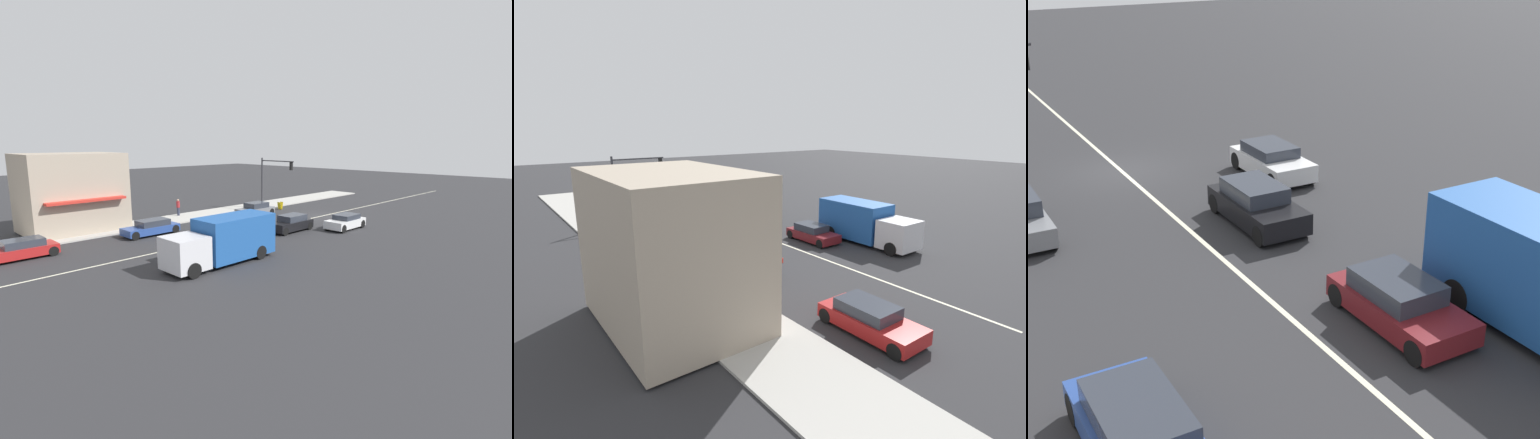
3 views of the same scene
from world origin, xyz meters
The scene contains 6 objects.
ground_plane centered at (0.00, 18.00, 0.00)m, with size 160.00×160.00×0.00m, color #2B2B2D.
lane_marking_center centered at (0.00, 0.00, 0.00)m, with size 0.16×60.00×0.01m, color beige.
coupe_blue centered at (5.00, 16.66, 0.60)m, with size 1.80×4.52×1.24m.
sedan_maroon centered at (-2.20, 15.09, 0.60)m, with size 1.81×3.95×1.25m.
suv_black centered at (-2.20, 7.61, 0.67)m, with size 1.78×4.10×1.39m.
van_white centered at (-5.00, 3.60, 0.63)m, with size 1.82×3.94×1.28m.
Camera 3 is at (8.01, 27.04, 9.24)m, focal length 50.00 mm.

